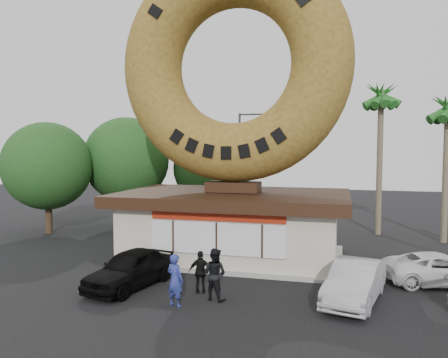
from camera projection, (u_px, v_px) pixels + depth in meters
ground at (195, 296)px, 16.16m from camera, size 90.00×90.00×0.00m
donut_shop at (233, 222)px, 21.81m from camera, size 11.20×7.20×3.80m
giant_donut at (234, 66)px, 21.28m from camera, size 11.38×2.90×11.38m
tree_west at (127, 160)px, 30.82m from camera, size 6.00×6.00×7.65m
tree_mid at (209, 168)px, 31.37m from camera, size 5.20×5.20×6.63m
tree_far at (47, 166)px, 27.89m from camera, size 5.60×5.60×7.14m
palm_near at (381, 101)px, 27.13m from camera, size 2.60×2.60×9.75m
palm_far at (448, 113)px, 24.85m from camera, size 2.60×2.60×8.75m
street_lamp at (241, 162)px, 31.75m from camera, size 2.11×0.20×8.00m
person_left at (175, 280)px, 15.04m from camera, size 0.78×0.64×1.83m
person_center at (215, 274)px, 15.69m from camera, size 1.08×0.95×1.88m
person_right at (201, 272)px, 16.42m from camera, size 1.01×0.59×1.61m
car_black at (131, 269)px, 17.14m from camera, size 2.63×4.61×1.48m
car_silver at (355, 282)px, 15.52m from camera, size 2.46×4.57×1.43m
car_white at (441, 269)px, 17.50m from camera, size 4.82×3.07×1.24m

